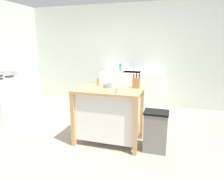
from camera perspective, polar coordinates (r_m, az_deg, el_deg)
The scene contains 12 objects.
ground_plane at distance 3.55m, azimuth -4.03°, elevation -14.13°, with size 6.65×6.65×0.00m, color gray.
wall_back at distance 5.42m, azimuth 4.68°, elevation 9.57°, with size 5.65×0.10×2.60m, color silver.
kitchen_island at distance 3.31m, azimuth -1.01°, elevation -6.64°, with size 1.05×0.62×0.90m.
knife_block at distance 3.28m, azimuth 6.86°, elevation 1.95°, with size 0.11×0.09×0.25m.
bowl_ceramic_wide at distance 3.31m, azimuth -1.16°, elevation 1.08°, with size 0.16×0.16×0.06m.
drinking_cup at distance 2.93m, azimuth 1.57°, elevation -0.25°, with size 0.07×0.07×0.09m.
pepper_grinder at distance 3.44m, azimuth -3.95°, elevation 2.26°, with size 0.04×0.04×0.16m.
trash_bin at distance 3.19m, azimuth 12.16°, elevation -11.37°, with size 0.36×0.28×0.63m.
sink_counter at distance 5.17m, azimuth 5.56°, elevation -0.02°, with size 1.52×0.60×0.92m.
sink_faucet at distance 5.21m, azimuth 6.00°, elevation 6.39°, with size 0.02×0.02×0.22m.
bottle_spray_cleaner at distance 5.14m, azimuth 2.35°, elevation 6.10°, with size 0.06×0.06×0.19m.
stove at distance 4.86m, azimuth -28.70°, elevation -2.36°, with size 0.60×0.60×1.04m.
Camera 1 is at (1.15, -2.95, 1.62)m, focal length 32.49 mm.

